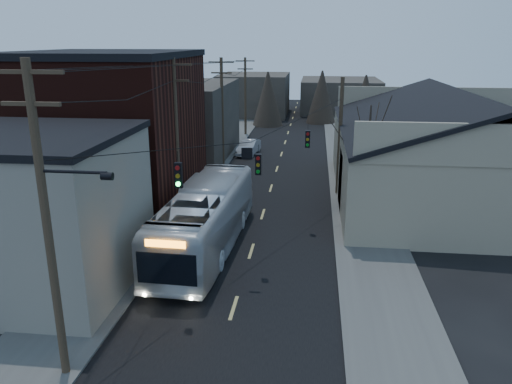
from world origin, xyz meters
TOP-DOWN VIEW (x-y plane):
  - road_surface at (0.00, 30.00)m, footprint 9.00×110.00m
  - sidewalk_left at (-6.50, 30.00)m, footprint 4.00×110.00m
  - sidewalk_right at (6.50, 30.00)m, footprint 4.00×110.00m
  - building_clapboard at (-9.00, 9.00)m, footprint 8.00×8.00m
  - building_brick at (-10.00, 20.00)m, footprint 10.00×12.00m
  - building_left_far at (-9.50, 36.00)m, footprint 9.00×14.00m
  - warehouse at (13.00, 25.00)m, footprint 16.16×20.60m
  - building_far_left at (-6.00, 65.00)m, footprint 10.00×12.00m
  - building_far_right at (7.00, 70.00)m, footprint 12.00×14.00m
  - bare_tree at (6.50, 20.00)m, footprint 0.40×0.40m
  - utility_lines at (-3.11, 24.14)m, footprint 11.24×45.28m
  - bus at (-2.49, 13.97)m, footprint 3.52×12.89m
  - parked_car at (-3.25, 37.50)m, footprint 2.06×4.57m

SIDE VIEW (x-z plane):
  - road_surface at x=0.00m, z-range 0.00..0.02m
  - sidewalk_left at x=-6.50m, z-range 0.00..0.12m
  - sidewalk_right at x=6.50m, z-range 0.00..0.12m
  - parked_car at x=-3.25m, z-range 0.00..1.45m
  - bus at x=-2.49m, z-range 0.00..3.56m
  - building_far_right at x=7.00m, z-range 0.00..5.00m
  - warehouse at x=13.00m, z-range -1.17..6.56m
  - building_far_left at x=-6.00m, z-range 0.00..6.00m
  - building_clapboard at x=-9.00m, z-range 0.00..7.00m
  - building_left_far at x=-9.50m, z-range 0.00..7.00m
  - bare_tree at x=6.50m, z-range 0.00..7.20m
  - utility_lines at x=-3.11m, z-range -0.30..10.20m
  - building_brick at x=-10.00m, z-range 0.00..10.00m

